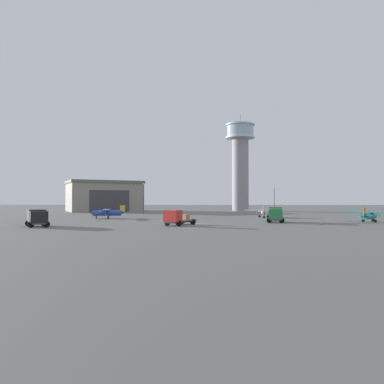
{
  "coord_description": "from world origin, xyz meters",
  "views": [
    {
      "loc": [
        0.53,
        -63.37,
        4.49
      ],
      "look_at": [
        -1.58,
        25.12,
        6.2
      ],
      "focal_mm": 33.29,
      "sensor_mm": 36.0,
      "label": 1
    }
  ],
  "objects_px": {
    "control_tower": "(240,160)",
    "airplane_teal": "(369,215)",
    "airplane_blue": "(108,212)",
    "light_post_east": "(274,198)",
    "traffic_cone_near_left": "(321,223)",
    "truck_flatbed_red": "(177,218)",
    "light_post_north": "(143,196)",
    "airplane_white": "(264,212)",
    "truck_box_green": "(275,214)",
    "traffic_cone_near_right": "(99,219)",
    "truck_box_black": "(37,217)"
  },
  "relations": [
    {
      "from": "airplane_white",
      "to": "light_post_north",
      "type": "bearing_deg",
      "value": -112.98
    },
    {
      "from": "airplane_blue",
      "to": "light_post_east",
      "type": "bearing_deg",
      "value": -153.54
    },
    {
      "from": "airplane_white",
      "to": "traffic_cone_near_right",
      "type": "bearing_deg",
      "value": -60.86
    },
    {
      "from": "light_post_north",
      "to": "control_tower",
      "type": "bearing_deg",
      "value": 39.9
    },
    {
      "from": "airplane_white",
      "to": "truck_box_black",
      "type": "height_order",
      "value": "truck_box_black"
    },
    {
      "from": "truck_box_green",
      "to": "light_post_east",
      "type": "relative_size",
      "value": 0.84
    },
    {
      "from": "light_post_east",
      "to": "traffic_cone_near_right",
      "type": "distance_m",
      "value": 61.85
    },
    {
      "from": "control_tower",
      "to": "airplane_teal",
      "type": "height_order",
      "value": "control_tower"
    },
    {
      "from": "light_post_east",
      "to": "airplane_blue",
      "type": "bearing_deg",
      "value": -142.91
    },
    {
      "from": "truck_box_green",
      "to": "traffic_cone_near_right",
      "type": "height_order",
      "value": "truck_box_green"
    },
    {
      "from": "control_tower",
      "to": "truck_box_black",
      "type": "bearing_deg",
      "value": -118.82
    },
    {
      "from": "airplane_blue",
      "to": "airplane_white",
      "type": "height_order",
      "value": "airplane_blue"
    },
    {
      "from": "airplane_blue",
      "to": "traffic_cone_near_left",
      "type": "xyz_separation_m",
      "value": [
        42.11,
        -18.58,
        -1.04
      ]
    },
    {
      "from": "truck_box_green",
      "to": "light_post_north",
      "type": "xyz_separation_m",
      "value": [
        -31.26,
        36.48,
        3.84
      ]
    },
    {
      "from": "truck_box_green",
      "to": "traffic_cone_near_left",
      "type": "bearing_deg",
      "value": -121.95
    },
    {
      "from": "truck_flatbed_red",
      "to": "airplane_teal",
      "type": "bearing_deg",
      "value": 135.05
    },
    {
      "from": "airplane_teal",
      "to": "truck_box_green",
      "type": "xyz_separation_m",
      "value": [
        -17.95,
        -0.39,
        0.22
      ]
    },
    {
      "from": "truck_box_black",
      "to": "airplane_white",
      "type": "bearing_deg",
      "value": 93.14
    },
    {
      "from": "light_post_east",
      "to": "airplane_white",
      "type": "bearing_deg",
      "value": -106.37
    },
    {
      "from": "control_tower",
      "to": "light_post_north",
      "type": "distance_m",
      "value": 43.41
    },
    {
      "from": "control_tower",
      "to": "traffic_cone_near_left",
      "type": "relative_size",
      "value": 48.91
    },
    {
      "from": "airplane_blue",
      "to": "truck_box_green",
      "type": "distance_m",
      "value": 37.63
    },
    {
      "from": "truck_flatbed_red",
      "to": "light_post_north",
      "type": "height_order",
      "value": "light_post_north"
    },
    {
      "from": "control_tower",
      "to": "truck_box_green",
      "type": "relative_size",
      "value": 5.33
    },
    {
      "from": "traffic_cone_near_left",
      "to": "truck_flatbed_red",
      "type": "bearing_deg",
      "value": -173.77
    },
    {
      "from": "airplane_teal",
      "to": "traffic_cone_near_left",
      "type": "xyz_separation_m",
      "value": [
        -11.38,
        -6.61,
        -0.99
      ]
    },
    {
      "from": "airplane_teal",
      "to": "control_tower",
      "type": "bearing_deg",
      "value": 56.01
    },
    {
      "from": "light_post_north",
      "to": "airplane_teal",
      "type": "bearing_deg",
      "value": -36.26
    },
    {
      "from": "light_post_north",
      "to": "traffic_cone_near_right",
      "type": "height_order",
      "value": "light_post_north"
    },
    {
      "from": "truck_box_green",
      "to": "control_tower",
      "type": "bearing_deg",
      "value": 11.15
    },
    {
      "from": "airplane_blue",
      "to": "light_post_east",
      "type": "xyz_separation_m",
      "value": [
        44.89,
        33.94,
        3.44
      ]
    },
    {
      "from": "light_post_north",
      "to": "truck_flatbed_red",
      "type": "bearing_deg",
      "value": -74.04
    },
    {
      "from": "truck_box_green",
      "to": "traffic_cone_near_left",
      "type": "relative_size",
      "value": 9.17
    },
    {
      "from": "airplane_white",
      "to": "traffic_cone_near_right",
      "type": "distance_m",
      "value": 38.44
    },
    {
      "from": "truck_flatbed_red",
      "to": "traffic_cone_near_right",
      "type": "height_order",
      "value": "truck_flatbed_red"
    },
    {
      "from": "airplane_blue",
      "to": "traffic_cone_near_right",
      "type": "bearing_deg",
      "value": 83.19
    },
    {
      "from": "airplane_teal",
      "to": "airplane_white",
      "type": "relative_size",
      "value": 0.91
    },
    {
      "from": "airplane_teal",
      "to": "truck_box_green",
      "type": "bearing_deg",
      "value": 131.55
    },
    {
      "from": "light_post_east",
      "to": "airplane_teal",
      "type": "bearing_deg",
      "value": -79.39
    },
    {
      "from": "airplane_white",
      "to": "control_tower",
      "type": "bearing_deg",
      "value": -171.63
    },
    {
      "from": "light_post_east",
      "to": "traffic_cone_near_right",
      "type": "relative_size",
      "value": 12.13
    },
    {
      "from": "airplane_teal",
      "to": "airplane_white",
      "type": "bearing_deg",
      "value": 85.52
    },
    {
      "from": "control_tower",
      "to": "airplane_teal",
      "type": "relative_size",
      "value": 4.31
    },
    {
      "from": "airplane_blue",
      "to": "truck_box_black",
      "type": "distance_m",
      "value": 24.59
    },
    {
      "from": "control_tower",
      "to": "traffic_cone_near_left",
      "type": "distance_m",
      "value": 71.87
    },
    {
      "from": "truck_flatbed_red",
      "to": "truck_box_green",
      "type": "bearing_deg",
      "value": 146.67
    },
    {
      "from": "airplane_teal",
      "to": "truck_flatbed_red",
      "type": "xyz_separation_m",
      "value": [
        -36.23,
        -9.32,
        -0.08
      ]
    },
    {
      "from": "control_tower",
      "to": "airplane_blue",
      "type": "distance_m",
      "value": 64.46
    },
    {
      "from": "light_post_east",
      "to": "light_post_north",
      "type": "bearing_deg",
      "value": -166.39
    },
    {
      "from": "airplane_blue",
      "to": "traffic_cone_near_right",
      "type": "distance_m",
      "value": 9.08
    }
  ]
}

